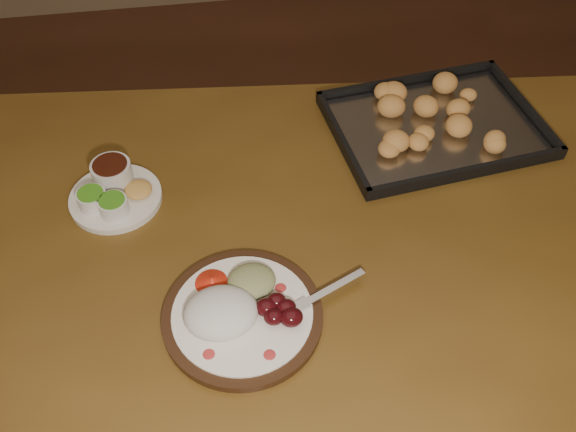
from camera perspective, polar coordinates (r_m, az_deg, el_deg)
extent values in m
plane|color=#522A1C|center=(1.79, -3.42, -15.25)|extent=(4.00, 4.00, 0.00)
cube|color=brown|center=(1.10, -3.35, -3.63)|extent=(1.58, 1.04, 0.04)
cylinder|color=#4E2B17|center=(1.76, 19.75, -0.22)|extent=(0.07, 0.07, 0.71)
cylinder|color=black|center=(1.00, -4.06, -8.89)|extent=(0.25, 0.25, 0.01)
cylinder|color=white|center=(1.00, -4.08, -8.63)|extent=(0.22, 0.22, 0.01)
ellipsoid|color=#B82C2C|center=(0.96, -7.05, -12.10)|extent=(0.02, 0.02, 0.00)
ellipsoid|color=#B82C2C|center=(0.95, -1.65, -12.23)|extent=(0.02, 0.02, 0.00)
ellipsoid|color=#B82C2C|center=(1.02, -0.66, -6.40)|extent=(0.02, 0.02, 0.00)
ellipsoid|color=#B82C2C|center=(1.01, -8.67, -8.14)|extent=(0.02, 0.02, 0.00)
ellipsoid|color=silver|center=(0.98, -6.00, -8.55)|extent=(0.11, 0.10, 0.05)
ellipsoid|color=#4E0B10|center=(0.97, -1.27, -8.95)|extent=(0.03, 0.03, 0.02)
ellipsoid|color=#4E0B10|center=(0.98, -0.19, -8.13)|extent=(0.03, 0.03, 0.02)
ellipsoid|color=#4E0B10|center=(0.99, -1.05, -7.56)|extent=(0.03, 0.03, 0.02)
ellipsoid|color=#4E0B10|center=(0.97, 0.30, -8.99)|extent=(0.03, 0.03, 0.02)
ellipsoid|color=#4E0B10|center=(0.98, -1.95, -8.11)|extent=(0.03, 0.03, 0.02)
ellipsoid|color=tan|center=(1.02, -3.26, -5.78)|extent=(0.08, 0.07, 0.03)
cone|color=red|center=(1.02, -6.77, -5.75)|extent=(0.07, 0.07, 0.02)
cube|color=silver|center=(1.02, 4.03, -6.39)|extent=(0.11, 0.06, 0.00)
cube|color=silver|center=(0.99, 0.99, -8.01)|extent=(0.04, 0.03, 0.00)
cylinder|color=silver|center=(0.98, 0.23, -8.91)|extent=(0.03, 0.01, 0.00)
cylinder|color=silver|center=(0.99, 0.05, -8.69)|extent=(0.03, 0.01, 0.00)
cylinder|color=silver|center=(0.99, -0.13, -8.46)|extent=(0.03, 0.01, 0.00)
cylinder|color=silver|center=(0.99, -0.30, -8.24)|extent=(0.03, 0.01, 0.00)
cylinder|color=silver|center=(1.20, -15.06, 1.55)|extent=(0.17, 0.17, 0.01)
cylinder|color=silver|center=(1.18, -17.00, 1.42)|extent=(0.05, 0.05, 0.03)
cylinder|color=#418E1C|center=(1.16, -17.17, 1.94)|extent=(0.05, 0.05, 0.00)
cylinder|color=silver|center=(1.15, -15.25, 0.84)|extent=(0.05, 0.05, 0.03)
cylinder|color=#418E1C|center=(1.14, -15.40, 1.36)|extent=(0.05, 0.05, 0.00)
cylinder|color=silver|center=(1.21, -15.36, 3.70)|extent=(0.07, 0.07, 0.04)
cylinder|color=black|center=(1.19, -15.56, 4.40)|extent=(0.06, 0.06, 0.00)
ellipsoid|color=gold|center=(1.18, -13.17, 2.32)|extent=(0.05, 0.05, 0.02)
cube|color=black|center=(1.33, 12.91, 7.63)|extent=(0.44, 0.35, 0.01)
cube|color=black|center=(1.42, 10.55, 11.76)|extent=(0.40, 0.06, 0.02)
cube|color=black|center=(1.23, 15.77, 3.81)|extent=(0.40, 0.06, 0.02)
cube|color=black|center=(1.42, 20.26, 9.21)|extent=(0.05, 0.30, 0.02)
cube|color=black|center=(1.25, 4.84, 6.64)|extent=(0.05, 0.30, 0.02)
cube|color=silver|center=(1.33, 12.95, 7.81)|extent=(0.41, 0.32, 0.00)
ellipsoid|color=gold|center=(1.34, 15.03, 8.70)|extent=(0.05, 0.04, 0.03)
ellipsoid|color=gold|center=(1.38, 16.25, 9.69)|extent=(0.06, 0.06, 0.03)
ellipsoid|color=gold|center=(1.38, 13.48, 10.50)|extent=(0.06, 0.06, 0.03)
ellipsoid|color=gold|center=(1.36, 13.29, 9.85)|extent=(0.05, 0.05, 0.03)
ellipsoid|color=gold|center=(1.36, 11.00, 10.25)|extent=(0.05, 0.05, 0.03)
ellipsoid|color=gold|center=(1.32, 11.33, 8.95)|extent=(0.06, 0.06, 0.03)
ellipsoid|color=gold|center=(1.30, 8.71, 8.50)|extent=(0.06, 0.06, 0.03)
ellipsoid|color=gold|center=(1.29, 10.29, 7.92)|extent=(0.05, 0.04, 0.03)
ellipsoid|color=gold|center=(1.26, 8.81, 6.98)|extent=(0.06, 0.06, 0.03)
ellipsoid|color=gold|center=(1.26, 11.95, 6.29)|extent=(0.06, 0.06, 0.03)
ellipsoid|color=gold|center=(1.29, 13.28, 7.33)|extent=(0.05, 0.05, 0.03)
ellipsoid|color=gold|center=(1.29, 15.17, 6.81)|extent=(0.05, 0.05, 0.03)
ellipsoid|color=gold|center=(1.29, 16.11, 6.68)|extent=(0.06, 0.06, 0.03)
ellipsoid|color=gold|center=(1.36, 17.81, 8.49)|extent=(0.06, 0.06, 0.03)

